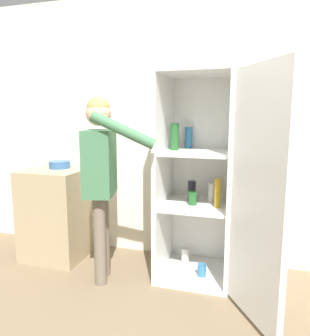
{
  "coord_description": "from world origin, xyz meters",
  "views": [
    {
      "loc": [
        0.61,
        -2.14,
        1.42
      ],
      "look_at": [
        -0.22,
        0.61,
        0.95
      ],
      "focal_mm": 35.0,
      "sensor_mm": 36.0,
      "label": 1
    }
  ],
  "objects": [
    {
      "name": "wall_back",
      "position": [
        0.0,
        0.98,
        1.27
      ],
      "size": [
        7.0,
        0.06,
        2.55
      ],
      "color": "silver",
      "rests_on": "ground_plane"
    },
    {
      "name": "refrigerator",
      "position": [
        0.27,
        0.53,
        0.88
      ],
      "size": [
        0.99,
        1.18,
        1.77
      ],
      "color": "white",
      "rests_on": "ground_plane"
    },
    {
      "name": "ground_plane",
      "position": [
        0.0,
        0.0,
        0.0
      ],
      "size": [
        12.0,
        12.0,
        0.0
      ],
      "primitive_type": "plane",
      "color": "#7A664C"
    },
    {
      "name": "counter",
      "position": [
        -1.23,
        0.62,
        0.44
      ],
      "size": [
        0.58,
        0.62,
        0.89
      ],
      "color": "tan",
      "rests_on": "ground_plane"
    },
    {
      "name": "person",
      "position": [
        -0.59,
        0.28,
        1.0
      ],
      "size": [
        0.68,
        0.51,
        1.56
      ],
      "color": "#726656",
      "rests_on": "ground_plane"
    },
    {
      "name": "bowl",
      "position": [
        -1.23,
        0.66,
        0.92
      ],
      "size": [
        0.21,
        0.21,
        0.07
      ],
      "color": "#335B8E",
      "rests_on": "counter"
    }
  ]
}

